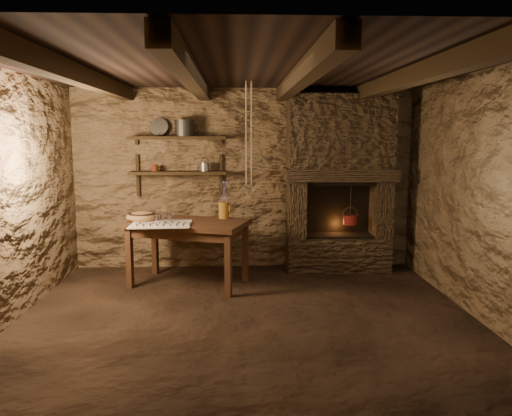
{
  "coord_description": "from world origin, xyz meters",
  "views": [
    {
      "loc": [
        -0.1,
        -4.68,
        1.78
      ],
      "look_at": [
        0.13,
        0.9,
        0.97
      ],
      "focal_mm": 35.0,
      "sensor_mm": 36.0,
      "label": 1
    }
  ],
  "objects_px": {
    "iron_stockpot": "(185,129)",
    "work_table": "(189,251)",
    "stoneware_jug": "(224,202)",
    "wooden_bowl": "(142,217)",
    "red_pot": "(350,219)"
  },
  "relations": [
    {
      "from": "stoneware_jug",
      "to": "wooden_bowl",
      "type": "distance_m",
      "value": 1.0
    },
    {
      "from": "iron_stockpot",
      "to": "work_table",
      "type": "bearing_deg",
      "value": -82.57
    },
    {
      "from": "red_pot",
      "to": "wooden_bowl",
      "type": "bearing_deg",
      "value": -169.39
    },
    {
      "from": "work_table",
      "to": "stoneware_jug",
      "type": "height_order",
      "value": "stoneware_jug"
    },
    {
      "from": "red_pot",
      "to": "stoneware_jug",
      "type": "bearing_deg",
      "value": -167.23
    },
    {
      "from": "stoneware_jug",
      "to": "red_pot",
      "type": "xyz_separation_m",
      "value": [
        1.64,
        0.37,
        -0.28
      ]
    },
    {
      "from": "wooden_bowl",
      "to": "red_pot",
      "type": "height_order",
      "value": "red_pot"
    },
    {
      "from": "wooden_bowl",
      "to": "red_pot",
      "type": "xyz_separation_m",
      "value": [
        2.62,
        0.49,
        -0.13
      ]
    },
    {
      "from": "red_pot",
      "to": "work_table",
      "type": "bearing_deg",
      "value": -165.07
    },
    {
      "from": "work_table",
      "to": "stoneware_jug",
      "type": "xyz_separation_m",
      "value": [
        0.43,
        0.18,
        0.56
      ]
    },
    {
      "from": "wooden_bowl",
      "to": "stoneware_jug",
      "type": "bearing_deg",
      "value": 6.92
    },
    {
      "from": "work_table",
      "to": "wooden_bowl",
      "type": "height_order",
      "value": "wooden_bowl"
    },
    {
      "from": "work_table",
      "to": "iron_stockpot",
      "type": "xyz_separation_m",
      "value": [
        -0.09,
        0.67,
        1.45
      ]
    },
    {
      "from": "work_table",
      "to": "red_pot",
      "type": "bearing_deg",
      "value": 33.09
    },
    {
      "from": "red_pot",
      "to": "iron_stockpot",
      "type": "bearing_deg",
      "value": 176.81
    }
  ]
}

